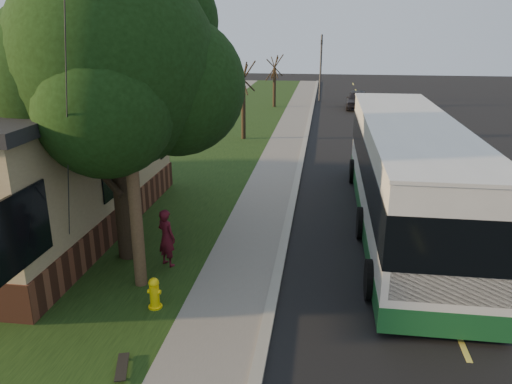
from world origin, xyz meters
TOP-DOWN VIEW (x-y plane):
  - ground at (0.00, 0.00)m, footprint 120.00×120.00m
  - road at (4.00, 10.00)m, footprint 8.00×80.00m
  - curb at (0.00, 10.00)m, footprint 0.25×80.00m
  - sidewalk at (-1.00, 10.00)m, footprint 2.00×80.00m
  - grass_verge at (-4.50, 10.00)m, footprint 5.00×80.00m
  - fire_hydrant at (-2.60, 0.00)m, footprint 0.32×0.32m
  - utility_pole at (-3.31, 0.99)m, footprint 2.86×3.21m
  - leafy_tree at (-4.17, 2.65)m, footprint 6.30×6.00m
  - bare_tree_near at (-3.50, 18.00)m, footprint 1.38×1.21m
  - bare_tree_far at (-3.00, 30.00)m, footprint 1.38×1.21m
  - traffic_signal at (0.50, 34.00)m, footprint 0.18×0.22m
  - transit_bus at (3.61, 5.85)m, footprint 2.95×12.77m
  - skateboarder at (-2.96, 2.10)m, footprint 0.69×0.62m
  - skateboard_main at (-2.50, -2.18)m, footprint 0.43×0.84m
  - distant_car at (3.49, 30.44)m, footprint 1.92×4.23m

SIDE VIEW (x-z plane):
  - ground at x=0.00m, z-range 0.00..0.00m
  - road at x=4.00m, z-range 0.00..0.01m
  - grass_verge at x=-4.50m, z-range 0.00..0.07m
  - sidewalk at x=-1.00m, z-range 0.00..0.08m
  - curb at x=0.00m, z-range 0.00..0.12m
  - skateboard_main at x=-2.50m, z-range 0.09..0.17m
  - fire_hydrant at x=-2.60m, z-range 0.06..0.80m
  - distant_car at x=3.49m, z-range 0.00..1.41m
  - skateboarder at x=-2.96m, z-range 0.07..1.65m
  - transit_bus at x=3.61m, z-range 0.11..3.57m
  - bare_tree_far at x=-3.00m, z-range -0.01..4.02m
  - bare_tree_near at x=-3.50m, z-range 0.00..4.30m
  - traffic_signal at x=0.50m, z-range 0.41..5.91m
  - utility_pole at x=-3.31m, z-range 0.10..9.17m
  - leafy_tree at x=-4.17m, z-range 1.27..9.07m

